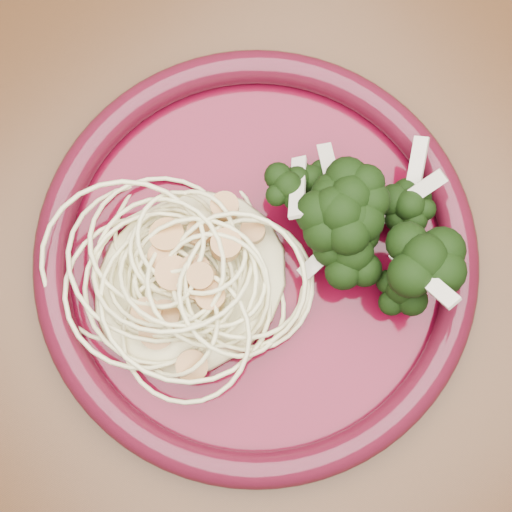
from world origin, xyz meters
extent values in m
plane|color=brown|center=(0.00, 0.00, 0.00)|extent=(3.50, 3.50, 0.00)
cube|color=#472814|center=(0.00, 0.00, 0.73)|extent=(1.20, 0.80, 0.04)
cylinder|color=#4D0516|center=(0.10, -0.07, 0.75)|extent=(0.38, 0.38, 0.01)
torus|color=#4D0E1D|center=(0.10, -0.07, 0.76)|extent=(0.39, 0.39, 0.02)
ellipsoid|color=#F1ECAD|center=(0.06, -0.06, 0.77)|extent=(0.17, 0.16, 0.03)
ellipsoid|color=black|center=(0.16, -0.09, 0.78)|extent=(0.14, 0.18, 0.06)
camera|label=1|loc=(0.04, -0.14, 1.24)|focal=50.00mm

